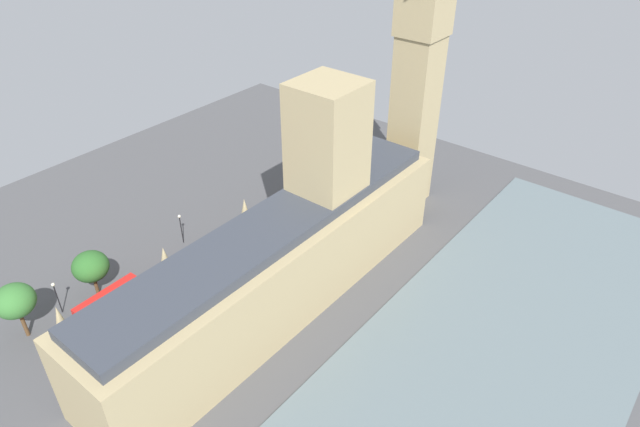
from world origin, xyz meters
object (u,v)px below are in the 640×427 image
at_px(street_lamp_trailing, 180,223).
at_px(street_lamp_midblock, 56,292).
at_px(car_silver_opposite_hall, 246,238).
at_px(double_decker_bus_near_tower, 191,267).
at_px(pedestrian_under_trees, 328,212).
at_px(clock_tower, 420,57).
at_px(car_white_leading, 286,219).
at_px(car_dark_green_kerbside, 315,199).
at_px(plane_tree_corner, 91,267).
at_px(plane_tree_by_river_gate, 15,301).
at_px(parliament_building, 287,249).
at_px(double_decker_bus_far_end, 110,304).

distance_m(street_lamp_trailing, street_lamp_midblock, 23.61).
relative_size(car_silver_opposite_hall, double_decker_bus_near_tower, 0.42).
xyz_separation_m(pedestrian_under_trees, street_lamp_midblock, (15.42, 47.17, 3.47)).
distance_m(double_decker_bus_near_tower, street_lamp_midblock, 20.38).
xyz_separation_m(clock_tower, car_white_leading, (12.90, 22.41, -28.35)).
bearing_deg(car_dark_green_kerbside, plane_tree_corner, 73.12).
bearing_deg(car_dark_green_kerbside, plane_tree_by_river_gate, 75.47).
relative_size(plane_tree_corner, street_lamp_trailing, 1.37).
height_order(car_dark_green_kerbside, plane_tree_corner, plane_tree_corner).
bearing_deg(plane_tree_by_river_gate, car_silver_opposite_hall, -103.49).
xyz_separation_m(double_decker_bus_near_tower, street_lamp_trailing, (9.30, -5.72, 1.58)).
relative_size(car_white_leading, pedestrian_under_trees, 3.00).
bearing_deg(parliament_building, street_lamp_midblock, 45.36).
xyz_separation_m(car_white_leading, street_lamp_trailing, (10.44, 16.45, 3.33)).
bearing_deg(plane_tree_corner, double_decker_bus_far_end, 166.77).
xyz_separation_m(parliament_building, plane_tree_by_river_gate, (24.23, 30.82, -2.56)).
distance_m(double_decker_bus_near_tower, pedestrian_under_trees, 29.92).
distance_m(clock_tower, car_white_leading, 38.37).
bearing_deg(street_lamp_midblock, clock_tower, -110.77).
xyz_separation_m(car_dark_green_kerbside, car_white_leading, (-0.35, 9.04, 0.00)).
bearing_deg(street_lamp_midblock, parliament_building, -134.64).
bearing_deg(car_white_leading, street_lamp_trailing, -123.52).
bearing_deg(plane_tree_corner, street_lamp_trailing, -88.61).
distance_m(car_silver_opposite_hall, double_decker_bus_far_end, 26.65).
bearing_deg(parliament_building, street_lamp_trailing, 3.45).
xyz_separation_m(clock_tower, pedestrian_under_trees, (8.27, 15.29, -28.56)).
relative_size(car_dark_green_kerbside, double_decker_bus_near_tower, 0.40).
bearing_deg(plane_tree_by_river_gate, street_lamp_midblock, -84.66).
distance_m(parliament_building, double_decker_bus_far_end, 28.06).
bearing_deg(street_lamp_trailing, street_lamp_midblock, 89.16).
relative_size(car_dark_green_kerbside, pedestrian_under_trees, 2.80).
bearing_deg(parliament_building, plane_tree_corner, 38.73).
bearing_deg(car_silver_opposite_hall, clock_tower, -117.83).
bearing_deg(double_decker_bus_far_end, parliament_building, 47.50).
xyz_separation_m(car_dark_green_kerbside, double_decker_bus_far_end, (3.39, 44.73, 1.75)).
bearing_deg(pedestrian_under_trees, car_white_leading, 27.91).
height_order(clock_tower, double_decker_bus_far_end, clock_tower).
distance_m(car_silver_opposite_hall, street_lamp_midblock, 32.40).
xyz_separation_m(parliament_building, double_decker_bus_far_end, (17.72, 20.71, -6.65)).
xyz_separation_m(clock_tower, double_decker_bus_far_end, (16.64, 58.10, -26.60)).
height_order(double_decker_bus_near_tower, double_decker_bus_far_end, same).
height_order(car_white_leading, plane_tree_corner, plane_tree_corner).
distance_m(car_white_leading, car_silver_opposite_hall, 9.31).
relative_size(double_decker_bus_near_tower, street_lamp_trailing, 1.75).
height_order(clock_tower, street_lamp_midblock, clock_tower).
bearing_deg(plane_tree_corner, car_dark_green_kerbside, -102.58).
xyz_separation_m(car_silver_opposite_hall, street_lamp_midblock, (9.32, 30.86, 3.26)).
relative_size(car_silver_opposite_hall, plane_tree_by_river_gate, 0.48).
height_order(parliament_building, car_dark_green_kerbside, parliament_building).
height_order(car_silver_opposite_hall, pedestrian_under_trees, car_silver_opposite_hall).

